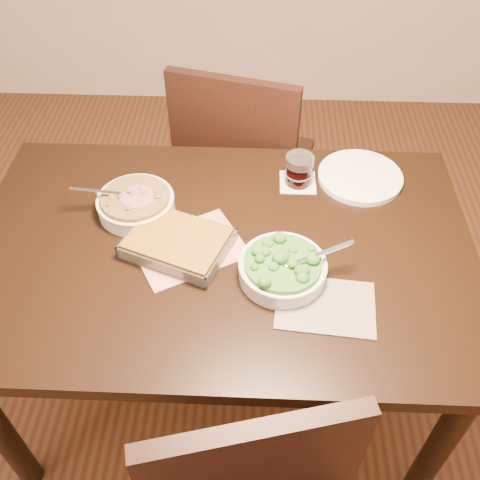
# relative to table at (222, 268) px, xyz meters

# --- Properties ---
(ground) EXTENTS (4.00, 4.00, 0.00)m
(ground) POSITION_rel_table_xyz_m (0.00, 0.00, -0.65)
(ground) COLOR #4B2215
(ground) RESTS_ON ground
(table) EXTENTS (1.40, 0.90, 0.75)m
(table) POSITION_rel_table_xyz_m (0.00, 0.00, 0.00)
(table) COLOR black
(table) RESTS_ON ground
(magazine_a) EXTENTS (0.35, 0.32, 0.01)m
(magazine_a) POSITION_rel_table_xyz_m (-0.09, -0.02, 0.10)
(magazine_a) COLOR #B03432
(magazine_a) RESTS_ON table
(magazine_b) EXTENTS (0.26, 0.20, 0.00)m
(magazine_b) POSITION_rel_table_xyz_m (0.27, -0.20, 0.10)
(magazine_b) COLOR #23242B
(magazine_b) RESTS_ON table
(coaster) EXTENTS (0.11, 0.11, 0.00)m
(coaster) POSITION_rel_table_xyz_m (0.22, 0.28, 0.10)
(coaster) COLOR white
(coaster) RESTS_ON table
(stew_bowl) EXTENTS (0.25, 0.22, 0.09)m
(stew_bowl) POSITION_rel_table_xyz_m (-0.26, 0.13, 0.13)
(stew_bowl) COLOR white
(stew_bowl) RESTS_ON table
(broccoli_bowl) EXTENTS (0.26, 0.23, 0.09)m
(broccoli_bowl) POSITION_rel_table_xyz_m (0.17, -0.10, 0.13)
(broccoli_bowl) COLOR white
(broccoli_bowl) RESTS_ON table
(baking_dish) EXTENTS (0.32, 0.28, 0.05)m
(baking_dish) POSITION_rel_table_xyz_m (-0.12, -0.02, 0.12)
(baking_dish) COLOR silver
(baking_dish) RESTS_ON table
(wine_tumbler) EXTENTS (0.09, 0.09, 0.10)m
(wine_tumbler) POSITION_rel_table_xyz_m (0.22, 0.28, 0.15)
(wine_tumbler) COLOR black
(wine_tumbler) RESTS_ON coaster
(dinner_plate) EXTENTS (0.26, 0.26, 0.02)m
(dinner_plate) POSITION_rel_table_xyz_m (0.41, 0.30, 0.10)
(dinner_plate) COLOR white
(dinner_plate) RESTS_ON table
(chair_far) EXTENTS (0.55, 0.55, 0.96)m
(chair_far) POSITION_rel_table_xyz_m (0.04, 0.64, -0.12)
(chair_far) COLOR black
(chair_far) RESTS_ON ground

